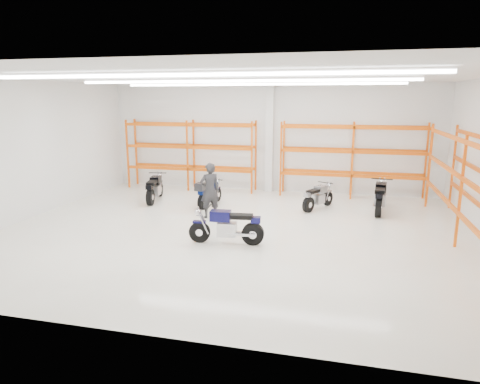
% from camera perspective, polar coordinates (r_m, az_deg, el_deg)
% --- Properties ---
extents(ground, '(14.00, 14.00, 0.00)m').
position_cam_1_polar(ground, '(12.94, -0.61, -5.17)').
color(ground, silver).
rests_on(ground, ground).
extents(room_shell, '(14.02, 12.02, 4.51)m').
position_cam_1_polar(room_shell, '(12.38, -0.61, 9.51)').
color(room_shell, white).
rests_on(room_shell, ground).
extents(motorcycle_main, '(2.08, 0.69, 1.02)m').
position_cam_1_polar(motorcycle_main, '(11.67, -1.40, -4.68)').
color(motorcycle_main, black).
rests_on(motorcycle_main, ground).
extents(motorcycle_back_a, '(0.71, 2.09, 1.03)m').
position_cam_1_polar(motorcycle_back_a, '(16.80, -11.35, 0.39)').
color(motorcycle_back_a, black).
rests_on(motorcycle_back_a, ground).
extents(motorcycle_back_b, '(0.64, 1.94, 0.99)m').
position_cam_1_polar(motorcycle_back_b, '(15.75, -4.26, -0.22)').
color(motorcycle_back_b, black).
rests_on(motorcycle_back_b, ground).
extents(motorcycle_back_c, '(0.99, 1.70, 0.91)m').
position_cam_1_polar(motorcycle_back_c, '(15.54, 10.25, -0.74)').
color(motorcycle_back_c, black).
rests_on(motorcycle_back_c, ground).
extents(motorcycle_back_d, '(0.75, 2.23, 1.09)m').
position_cam_1_polar(motorcycle_back_d, '(15.65, 18.15, -0.76)').
color(motorcycle_back_d, black).
rests_on(motorcycle_back_d, ground).
extents(standing_man, '(0.80, 0.75, 1.85)m').
position_cam_1_polar(standing_man, '(14.18, -4.05, 0.22)').
color(standing_man, black).
rests_on(standing_man, ground).
extents(structural_column, '(0.32, 0.32, 4.50)m').
position_cam_1_polar(structural_column, '(18.11, 3.96, 7.11)').
color(structural_column, white).
rests_on(structural_column, ground).
extents(pallet_racking_back_left, '(5.67, 0.87, 3.00)m').
position_cam_1_polar(pallet_racking_back_left, '(18.71, -6.61, 5.80)').
color(pallet_racking_back_left, '#D75000').
rests_on(pallet_racking_back_left, ground).
extents(pallet_racking_back_right, '(5.67, 0.87, 3.00)m').
position_cam_1_polar(pallet_racking_back_right, '(17.57, 14.78, 5.05)').
color(pallet_racking_back_right, '#D75000').
rests_on(pallet_racking_back_right, ground).
extents(pallet_racking_side, '(0.87, 9.07, 3.00)m').
position_cam_1_polar(pallet_racking_side, '(12.61, 29.25, 1.25)').
color(pallet_racking_side, '#D75000').
rests_on(pallet_racking_side, ground).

